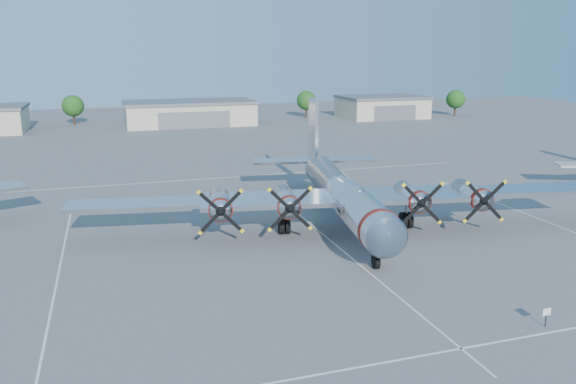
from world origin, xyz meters
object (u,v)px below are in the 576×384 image
object	(u,v)px
tree_east	(306,100)
main_bomber_b29	(340,224)
hangar_center	(190,113)
hangar_east	(382,107)
info_placard	(546,314)
tree_far_east	(456,99)
tree_west	(73,106)

from	to	relation	value
tree_east	main_bomber_b29	bearing A→B (deg)	-107.50
hangar_center	main_bomber_b29	bearing A→B (deg)	-88.07
hangar_center	hangar_east	size ratio (longest dim) A/B	1.39
hangar_center	hangar_east	xyz separation A→B (m)	(48.00, 0.00, 0.00)
hangar_center	info_placard	size ratio (longest dim) A/B	24.25
tree_far_east	hangar_east	bearing A→B (deg)	174.39
tree_west	tree_east	distance (m)	55.04
tree_far_east	main_bomber_b29	xyz separation A→B (m)	(-65.29, -78.56, -4.22)
main_bomber_b29	tree_west	bearing A→B (deg)	116.87
tree_far_east	hangar_center	bearing A→B (deg)	178.35
hangar_east	info_placard	xyz separation A→B (m)	(-41.70, -103.27, -1.88)
main_bomber_b29	tree_far_east	bearing A→B (deg)	59.77
hangar_center	tree_far_east	distance (m)	68.05
tree_east	main_bomber_b29	world-z (taller)	tree_east
tree_east	info_placard	bearing A→B (deg)	-102.23
hangar_center	tree_west	world-z (taller)	tree_west
tree_east	main_bomber_b29	xyz separation A→B (m)	(-27.29, -86.56, -4.22)
hangar_east	info_placard	world-z (taller)	hangar_east
hangar_east	tree_east	bearing A→B (deg)	161.46
info_placard	tree_east	bearing A→B (deg)	72.56
hangar_east	main_bomber_b29	distance (m)	92.42
tree_far_east	main_bomber_b29	distance (m)	102.23
tree_west	tree_east	xyz separation A→B (m)	(55.00, -2.00, 0.00)
main_bomber_b29	hangar_east	bearing A→B (deg)	70.14
hangar_center	info_placard	world-z (taller)	hangar_center
info_placard	hangar_east	bearing A→B (deg)	62.80
hangar_center	tree_far_east	size ratio (longest dim) A/B	4.31
main_bomber_b29	info_placard	bearing A→B (deg)	-71.55
hangar_east	tree_east	xyz separation A→B (m)	(-18.00, 6.04, 1.51)
hangar_center	main_bomber_b29	size ratio (longest dim) A/B	0.59
tree_east	tree_far_east	distance (m)	38.83
tree_east	tree_far_east	xyz separation A→B (m)	(38.00, -8.00, 0.00)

